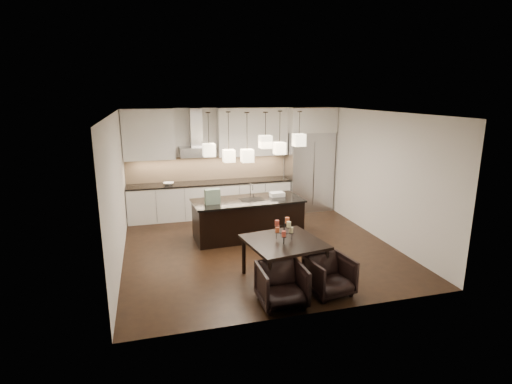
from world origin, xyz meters
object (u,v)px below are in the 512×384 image
object	(u,v)px
armchair_right	(329,275)
armchair_left	(282,285)
refrigerator	(309,171)
island_body	(248,219)
dining_table	(284,260)

from	to	relation	value
armchair_right	armchair_left	bearing A→B (deg)	-179.66
refrigerator	island_body	bearing A→B (deg)	-141.51
island_body	armchair_right	xyz separation A→B (m)	(0.64, -2.90, -0.10)
island_body	dining_table	distance (m)	2.25
island_body	armchair_right	bearing A→B (deg)	-80.78
refrigerator	armchair_left	size ratio (longest dim) A/B	3.02
island_body	dining_table	bearing A→B (deg)	-91.30
island_body	dining_table	world-z (taller)	island_body
armchair_left	island_body	bearing A→B (deg)	85.79
armchair_left	armchair_right	world-z (taller)	armchair_left
refrigerator	armchair_right	size ratio (longest dim) A/B	3.15
island_body	armchair_left	world-z (taller)	island_body
island_body	armchair_left	size ratio (longest dim) A/B	3.32
island_body	armchair_left	xyz separation A→B (m)	(-0.23, -3.03, -0.09)
dining_table	armchair_left	size ratio (longest dim) A/B	1.70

